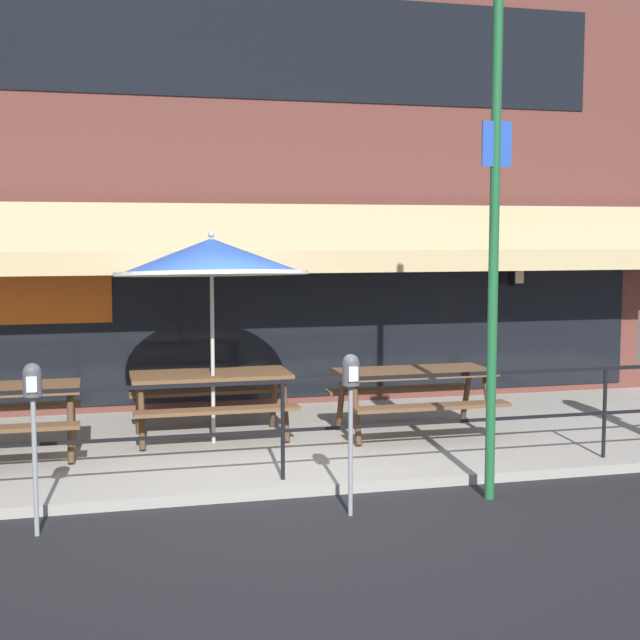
{
  "coord_description": "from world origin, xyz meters",
  "views": [
    {
      "loc": [
        -1.7,
        -7.89,
        2.45
      ],
      "look_at": [
        0.7,
        1.6,
        1.5
      ],
      "focal_mm": 50.0,
      "sensor_mm": 36.0,
      "label": 1
    }
  ],
  "objects_px": {
    "picnic_table_right": "(414,383)",
    "parking_meter_far": "(351,386)",
    "picnic_table_centre": "(211,387)",
    "patio_umbrella_centre": "(211,258)",
    "street_sign_pole": "(494,249)",
    "parking_meter_near": "(33,397)"
  },
  "relations": [
    {
      "from": "patio_umbrella_centre",
      "to": "parking_meter_near",
      "type": "relative_size",
      "value": 1.67
    },
    {
      "from": "picnic_table_right",
      "to": "street_sign_pole",
      "type": "height_order",
      "value": "street_sign_pole"
    },
    {
      "from": "picnic_table_centre",
      "to": "patio_umbrella_centre",
      "type": "bearing_deg",
      "value": -90.0
    },
    {
      "from": "street_sign_pole",
      "to": "picnic_table_centre",
      "type": "bearing_deg",
      "value": 130.52
    },
    {
      "from": "picnic_table_right",
      "to": "parking_meter_far",
      "type": "bearing_deg",
      "value": -121.28
    },
    {
      "from": "patio_umbrella_centre",
      "to": "street_sign_pole",
      "type": "xyz_separation_m",
      "value": [
        2.25,
        -2.43,
        0.13
      ]
    },
    {
      "from": "street_sign_pole",
      "to": "picnic_table_right",
      "type": "bearing_deg",
      "value": 87.78
    },
    {
      "from": "picnic_table_centre",
      "to": "street_sign_pole",
      "type": "xyz_separation_m",
      "value": [
        2.25,
        -2.63,
        1.61
      ]
    },
    {
      "from": "picnic_table_centre",
      "to": "patio_umbrella_centre",
      "type": "distance_m",
      "value": 1.49
    },
    {
      "from": "patio_umbrella_centre",
      "to": "parking_meter_near",
      "type": "bearing_deg",
      "value": -125.5
    },
    {
      "from": "parking_meter_near",
      "to": "parking_meter_far",
      "type": "distance_m",
      "value": 2.62
    },
    {
      "from": "picnic_table_right",
      "to": "street_sign_pole",
      "type": "distance_m",
      "value": 2.78
    },
    {
      "from": "street_sign_pole",
      "to": "parking_meter_near",
      "type": "bearing_deg",
      "value": -179.4
    },
    {
      "from": "picnic_table_centre",
      "to": "street_sign_pole",
      "type": "bearing_deg",
      "value": -49.48
    },
    {
      "from": "picnic_table_right",
      "to": "patio_umbrella_centre",
      "type": "xyz_separation_m",
      "value": [
        -2.34,
        0.16,
        1.47
      ]
    },
    {
      "from": "picnic_table_right",
      "to": "parking_meter_far",
      "type": "relative_size",
      "value": 1.27
    },
    {
      "from": "picnic_table_right",
      "to": "street_sign_pole",
      "type": "bearing_deg",
      "value": -92.22
    },
    {
      "from": "picnic_table_centre",
      "to": "parking_meter_near",
      "type": "distance_m",
      "value": 3.23
    },
    {
      "from": "picnic_table_centre",
      "to": "patio_umbrella_centre",
      "type": "relative_size",
      "value": 0.76
    },
    {
      "from": "picnic_table_centre",
      "to": "street_sign_pole",
      "type": "height_order",
      "value": "street_sign_pole"
    },
    {
      "from": "picnic_table_centre",
      "to": "picnic_table_right",
      "type": "distance_m",
      "value": 2.36
    },
    {
      "from": "patio_umbrella_centre",
      "to": "parking_meter_near",
      "type": "xyz_separation_m",
      "value": [
        -1.76,
        -2.47,
        -1.03
      ]
    }
  ]
}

